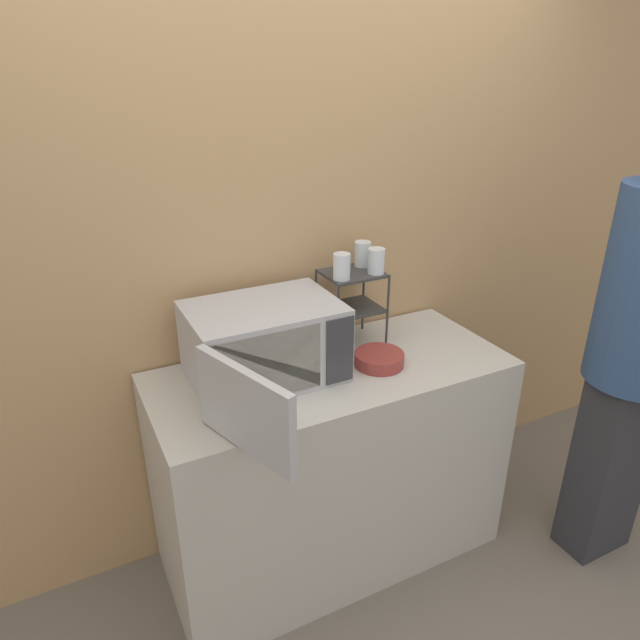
% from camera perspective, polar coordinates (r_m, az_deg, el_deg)
% --- Properties ---
extents(ground_plane, '(12.00, 12.00, 0.00)m').
position_cam_1_polar(ground_plane, '(2.64, 4.54, -25.94)').
color(ground_plane, '#6B6056').
extents(wall_back, '(8.00, 0.06, 2.60)m').
position_cam_1_polar(wall_back, '(2.39, -2.67, 6.55)').
color(wall_back, tan).
rests_on(wall_back, ground_plane).
extents(counter, '(1.42, 0.62, 0.93)m').
position_cam_1_polar(counter, '(2.50, 1.13, -14.24)').
color(counter, '#B7B2A8').
rests_on(counter, ground_plane).
extents(microwave, '(0.58, 0.80, 0.29)m').
position_cam_1_polar(microwave, '(2.11, -5.66, -2.50)').
color(microwave, '#ADADB2').
rests_on(microwave, counter).
extents(dish_rack, '(0.24, 0.20, 0.32)m').
position_cam_1_polar(dish_rack, '(2.35, 3.20, 2.72)').
color(dish_rack, '#333333').
rests_on(dish_rack, counter).
extents(glass_front_left, '(0.07, 0.07, 0.10)m').
position_cam_1_polar(glass_front_left, '(2.23, 2.19, 5.37)').
color(glass_front_left, silver).
rests_on(glass_front_left, dish_rack).
extents(glass_back_right, '(0.07, 0.07, 0.10)m').
position_cam_1_polar(glass_back_right, '(2.38, 4.28, 6.62)').
color(glass_back_right, silver).
rests_on(glass_back_right, dish_rack).
extents(glass_front_right, '(0.07, 0.07, 0.10)m').
position_cam_1_polar(glass_front_right, '(2.30, 5.64, 5.90)').
color(glass_front_right, silver).
rests_on(glass_front_right, dish_rack).
extents(bowl, '(0.20, 0.20, 0.05)m').
position_cam_1_polar(bowl, '(2.27, 5.94, -3.92)').
color(bowl, maroon).
rests_on(bowl, counter).
extents(person, '(0.37, 0.37, 1.85)m').
position_cam_1_polar(person, '(2.55, 29.40, -1.78)').
color(person, '#2D2D33').
rests_on(person, ground_plane).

